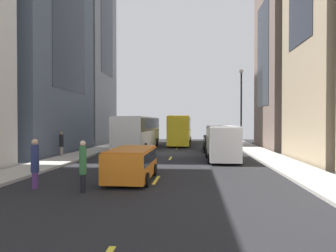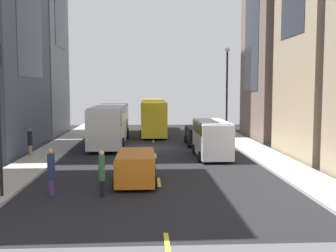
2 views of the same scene
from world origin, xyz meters
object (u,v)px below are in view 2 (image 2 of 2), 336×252
Objects in this scene: delivery_van_white at (212,136)px; pedestrian_crossing_mid at (51,170)px; streetcar_yellow at (153,114)px; car_black_1 at (197,134)px; pedestrian_crossing_near at (30,141)px; car_orange_0 at (136,165)px; pedestrian_waiting_curb at (102,172)px; city_bus_white at (110,121)px.

delivery_van_white is 2.61× the size of pedestrian_crossing_mid.
streetcar_yellow reaches higher than car_black_1.
streetcar_yellow is 26.03m from pedestrian_crossing_mid.
delivery_van_white is at bearing -173.67° from pedestrian_crossing_mid.
pedestrian_crossing_near reaches higher than car_black_1.
car_orange_0 is at bearing 168.37° from pedestrian_crossing_near.
pedestrian_crossing_mid is (-5.01, -25.52, -0.99)m from streetcar_yellow.
streetcar_yellow is at bearing 111.41° from car_black_1.
pedestrian_waiting_curb is at bearing -122.96° from delivery_van_white.
pedestrian_crossing_mid is at bearing -101.12° from streetcar_yellow.
city_bus_white is at bearing -114.59° from streetcar_yellow.
car_black_1 is at bearing 91.48° from delivery_van_white.
car_orange_0 is at bearing 5.31° from pedestrian_waiting_curb.
pedestrian_crossing_near is at bearing -154.14° from car_black_1.
car_black_1 is 2.37× the size of pedestrian_crossing_near.
city_bus_white is 2.22× the size of delivery_van_white.
city_bus_white is 10.76m from delivery_van_white.
city_bus_white reaches higher than delivery_van_white.
delivery_van_white reaches higher than pedestrian_crossing_mid.
pedestrian_crossing_mid is (-8.83, -9.57, -0.38)m from delivery_van_white.
streetcar_yellow reaches higher than delivery_van_white.
city_bus_white is at bearing 99.77° from car_orange_0.
delivery_van_white reaches higher than pedestrian_waiting_curb.
pedestrian_waiting_curb is at bearing -95.92° from streetcar_yellow.
city_bus_white reaches higher than car_black_1.
streetcar_yellow is (3.86, 8.43, 0.12)m from city_bus_white.
delivery_van_white is 1.21× the size of car_black_1.
car_orange_0 is (-1.28, -23.42, -1.20)m from streetcar_yellow.
delivery_van_white reaches higher than car_orange_0.
pedestrian_crossing_mid is 2.37m from pedestrian_waiting_curb.
pedestrian_crossing_mid is (-8.66, -16.21, 0.24)m from car_black_1.
streetcar_yellow reaches higher than car_orange_0.
pedestrian_waiting_curb is at bearing 127.28° from pedestrian_crossing_mid.
pedestrian_crossing_mid is 1.01× the size of pedestrian_waiting_curb.
streetcar_yellow reaches higher than pedestrian_crossing_mid.
pedestrian_crossing_near is (-12.47, -6.04, 0.30)m from car_black_1.
city_bus_white is 17.63m from pedestrian_waiting_curb.
city_bus_white is 2.97× the size of car_orange_0.
pedestrian_crossing_near is at bearing 64.02° from pedestrian_waiting_curb.
streetcar_yellow is at bearing -142.08° from pedestrian_crossing_mid.
pedestrian_waiting_curb is (-1.42, -2.58, 0.22)m from car_orange_0.
streetcar_yellow reaches higher than pedestrian_crossing_near.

